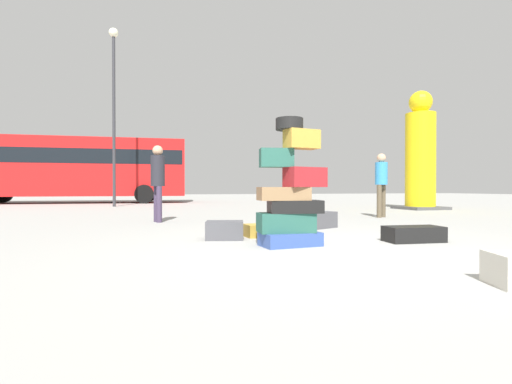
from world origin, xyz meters
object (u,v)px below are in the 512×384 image
Objects in this scene: yellow_dummy_statue at (420,157)px; person_bearded_onlooker at (158,177)px; suitcase_black_white_trunk at (414,234)px; person_tourist_with_camera at (381,179)px; suitcase_tower at (291,197)px; parked_bus at (71,166)px; lamp_post at (114,93)px; suitcase_tan_foreground_near at (262,230)px; suitcase_charcoal_right_side at (319,220)px; suitcase_tan_foreground_far at (285,216)px; suitcase_charcoal_behind_tower at (225,230)px.

person_bearded_onlooker is at bearing -164.19° from yellow_dummy_statue.
person_tourist_with_camera is at bearing 65.93° from suitcase_black_white_trunk.
suitcase_tower reaches higher than suitcase_black_white_trunk.
lamp_post is at bearing -57.40° from parked_bus.
person_bearded_onlooker is 12.43m from parked_bus.
suitcase_tan_foreground_near is at bearing -144.00° from yellow_dummy_statue.
person_bearded_onlooker is 0.23× the size of lamp_post.
person_bearded_onlooker is 5.43m from person_tourist_with_camera.
person_tourist_with_camera is at bearing 43.15° from suitcase_tower.
parked_bus reaches higher than person_bearded_onlooker.
suitcase_tan_foreground_near is at bearing -173.33° from suitcase_charcoal_right_side.
suitcase_charcoal_right_side is 3.59m from person_bearded_onlooker.
lamp_post is at bearing 154.61° from yellow_dummy_statue.
suitcase_tan_foreground_far is 3.14m from person_bearded_onlooker.
suitcase_black_white_trunk is 2.62m from suitcase_charcoal_behind_tower.
suitcase_tan_foreground_near is at bearing -144.82° from suitcase_tan_foreground_far.
yellow_dummy_statue reaches higher than suitcase_tan_foreground_near.
suitcase_black_white_trunk is at bearing -130.77° from yellow_dummy_statue.
suitcase_black_white_trunk is 17.43m from parked_bus.
yellow_dummy_statue is 0.58× the size of lamp_post.
suitcase_charcoal_behind_tower is at bearing 129.36° from suitcase_tower.
suitcase_tan_foreground_near is 9.41m from yellow_dummy_statue.
suitcase_tower is at bearing -149.88° from suitcase_charcoal_right_side.
yellow_dummy_statue is at bearing -25.39° from lamp_post.
lamp_post is (-2.94, 10.38, 4.43)m from suitcase_tan_foreground_near.
suitcase_black_white_trunk is 8.81m from yellow_dummy_statue.
yellow_dummy_statue reaches higher than person_tourist_with_camera.
suitcase_charcoal_behind_tower is at bearing 1.91° from person_tourist_with_camera.
suitcase_tan_foreground_far is (1.23, 0.81, 0.13)m from suitcase_charcoal_behind_tower.
suitcase_black_white_trunk is 13.21m from lamp_post.
parked_bus is at bearing 101.14° from suitcase_tan_foreground_far.
suitcase_tower is at bearing -89.74° from suitcase_tan_foreground_near.
lamp_post reaches higher than yellow_dummy_statue.
yellow_dummy_statue is (8.93, 2.53, 0.85)m from person_bearded_onlooker.
suitcase_black_white_trunk is 0.19× the size of yellow_dummy_statue.
suitcase_charcoal_behind_tower is at bearing 163.76° from suitcase_black_white_trunk.
parked_bus reaches higher than person_tourist_with_camera.
parked_bus is (-6.62, 13.89, 1.69)m from suitcase_charcoal_right_side.
suitcase_tan_foreground_near is at bearing -65.92° from parked_bus.
suitcase_charcoal_behind_tower is at bearing -170.95° from suitcase_tan_foreground_near.
parked_bus is at bearing 143.96° from yellow_dummy_statue.
suitcase_charcoal_right_side is 7.85m from yellow_dummy_statue.
person_bearded_onlooker is (-1.53, 3.88, 0.36)m from suitcase_tower.
suitcase_tan_foreground_near is at bearing 94.70° from suitcase_tower.
suitcase_black_white_trunk is at bearing -35.61° from suitcase_tan_foreground_near.
parked_bus reaches higher than suitcase_charcoal_right_side.
person_bearded_onlooker is (-0.85, 3.05, 0.85)m from suitcase_charcoal_behind_tower.
suitcase_black_white_trunk reaches higher than suitcase_tan_foreground_near.
parked_bus is (-3.81, 11.80, 0.85)m from person_bearded_onlooker.
lamp_post reaches higher than suitcase_tan_foreground_far.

